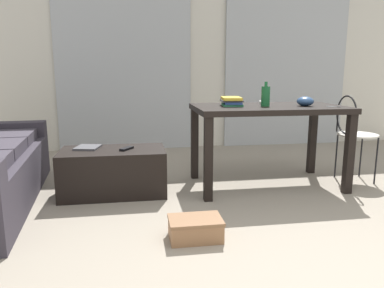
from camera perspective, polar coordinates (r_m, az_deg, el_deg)
name	(u,v)px	position (r m, az deg, el deg)	size (l,w,h in m)	color
ground_plane	(257,196)	(3.33, 10.07, -7.95)	(9.10, 9.10, 0.00)	gray
wall_back	(207,55)	(5.37, 2.35, 13.74)	(6.10, 0.10, 2.64)	silver
curtains	(208,66)	(5.29, 2.52, 12.03)	(4.17, 0.03, 2.32)	#B2B7BC
coffee_table	(114,172)	(3.36, -12.14, -4.23)	(0.92, 0.50, 0.41)	black
craft_table	(268,117)	(3.52, 11.77, 4.18)	(1.38, 0.79, 0.77)	black
wire_chair	(352,128)	(3.93, 23.71, 2.34)	(0.39, 0.39, 0.86)	silver
bottle_near	(266,96)	(3.44, 11.41, 7.35)	(0.08, 0.08, 0.22)	#195B2D
bowl	(305,101)	(3.56, 17.25, 6.38)	(0.15, 0.15, 0.09)	#2D4C7A
book_stack	(232,101)	(3.45, 6.23, 6.66)	(0.23, 0.30, 0.08)	#2D7F56
tv_remote_on_table	(262,102)	(3.74, 10.79, 6.43)	(0.04, 0.16, 0.03)	#B7B7B2
scissors	(335,107)	(3.55, 21.45, 5.44)	(0.12, 0.09, 0.00)	#9EA0A5
tv_remote_primary	(127,149)	(3.28, -10.17, -0.71)	(0.05, 0.15, 0.02)	black
magazine	(88,147)	(3.42, -15.95, -0.51)	(0.20, 0.22, 0.02)	#4C4C51
shoebox	(195,228)	(2.47, 0.52, -13.04)	(0.35, 0.24, 0.14)	#996B47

